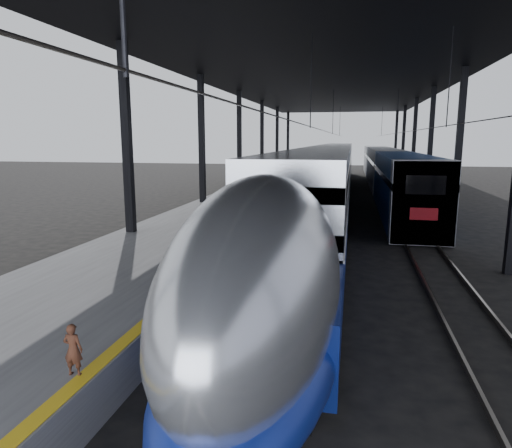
# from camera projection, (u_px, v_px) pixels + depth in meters

# --- Properties ---
(ground) EXTENTS (160.00, 160.00, 0.00)m
(ground) POSITION_uv_depth(u_px,v_px,m) (229.00, 301.00, 14.37)
(ground) COLOR black
(ground) RESTS_ON ground
(platform) EXTENTS (6.00, 80.00, 1.00)m
(platform) POSITION_uv_depth(u_px,v_px,m) (253.00, 200.00, 34.23)
(platform) COLOR #4C4C4F
(platform) RESTS_ON ground
(yellow_strip) EXTENTS (0.30, 80.00, 0.01)m
(yellow_strip) POSITION_uv_depth(u_px,v_px,m) (291.00, 195.00, 33.58)
(yellow_strip) COLOR gold
(yellow_strip) RESTS_ON platform
(rails) EXTENTS (6.52, 80.00, 0.16)m
(rails) POSITION_uv_depth(u_px,v_px,m) (362.00, 209.00, 32.70)
(rails) COLOR slate
(rails) RESTS_ON ground
(canopy) EXTENTS (18.00, 75.00, 9.47)m
(canopy) POSITION_uv_depth(u_px,v_px,m) (329.00, 79.00, 31.57)
(canopy) COLOR black
(canopy) RESTS_ON ground
(tgv_train) EXTENTS (3.14, 65.20, 4.51)m
(tgv_train) POSITION_uv_depth(u_px,v_px,m) (330.00, 177.00, 35.34)
(tgv_train) COLOR silver
(tgv_train) RESTS_ON ground
(second_train) EXTENTS (2.95, 56.05, 4.07)m
(second_train) POSITION_uv_depth(u_px,v_px,m) (385.00, 168.00, 47.34)
(second_train) COLOR navy
(second_train) RESTS_ON ground
(child) EXTENTS (0.35, 0.24, 0.93)m
(child) POSITION_uv_depth(u_px,v_px,m) (73.00, 350.00, 7.79)
(child) COLOR #4B2719
(child) RESTS_ON platform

